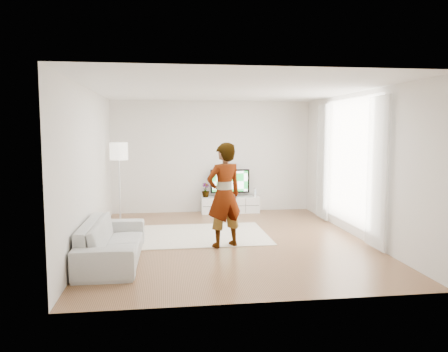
{
  "coord_description": "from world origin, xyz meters",
  "views": [
    {
      "loc": [
        -1.16,
        -7.96,
        2.07
      ],
      "look_at": [
        -0.04,
        0.4,
        1.18
      ],
      "focal_mm": 35.0,
      "sensor_mm": 36.0,
      "label": 1
    }
  ],
  "objects": [
    {
      "name": "wall_left",
      "position": [
        -2.5,
        0.0,
        1.4
      ],
      "size": [
        0.02,
        6.0,
        2.8
      ],
      "primitive_type": "cube",
      "color": "silver",
      "rests_on": "floor"
    },
    {
      "name": "curtain_far",
      "position": [
        2.4,
        1.6,
        1.35
      ],
      "size": [
        0.04,
        0.7,
        2.6
      ],
      "primitive_type": "cube",
      "color": "white",
      "rests_on": "floor"
    },
    {
      "name": "television",
      "position": [
        0.43,
        2.79,
        0.78
      ],
      "size": [
        0.98,
        0.19,
        0.68
      ],
      "color": "black",
      "rests_on": "media_console"
    },
    {
      "name": "curtain_near",
      "position": [
        2.4,
        -1.0,
        1.35
      ],
      "size": [
        0.04,
        0.7,
        2.6
      ],
      "primitive_type": "cube",
      "color": "white",
      "rests_on": "floor"
    },
    {
      "name": "potted_plant",
      "position": [
        -0.19,
        2.77,
        0.59
      ],
      "size": [
        0.26,
        0.26,
        0.35
      ],
      "primitive_type": "imported",
      "rotation": [
        0.0,
        0.0,
        0.36
      ],
      "color": "#3F7238",
      "rests_on": "media_console"
    },
    {
      "name": "wall_front",
      "position": [
        0.0,
        -3.0,
        1.4
      ],
      "size": [
        5.0,
        0.02,
        2.8
      ],
      "primitive_type": "cube",
      "color": "silver",
      "rests_on": "floor"
    },
    {
      "name": "rug",
      "position": [
        -0.56,
        0.49,
        0.01
      ],
      "size": [
        2.73,
        1.96,
        0.01
      ],
      "primitive_type": "cube",
      "rotation": [
        0.0,
        0.0,
        0.0
      ],
      "color": "silver",
      "rests_on": "floor"
    },
    {
      "name": "ceiling",
      "position": [
        0.0,
        0.0,
        2.8
      ],
      "size": [
        6.0,
        6.0,
        0.0
      ],
      "primitive_type": "plane",
      "color": "white",
      "rests_on": "wall_back"
    },
    {
      "name": "player",
      "position": [
        -0.15,
        -0.44,
        0.94
      ],
      "size": [
        0.79,
        0.67,
        1.84
      ],
      "primitive_type": "imported",
      "rotation": [
        0.0,
        0.0,
        3.54
      ],
      "color": "#334772",
      "rests_on": "rug"
    },
    {
      "name": "media_console",
      "position": [
        0.43,
        2.76,
        0.2
      ],
      "size": [
        1.45,
        0.41,
        0.41
      ],
      "color": "white",
      "rests_on": "floor"
    },
    {
      "name": "floor",
      "position": [
        0.0,
        0.0,
        0.0
      ],
      "size": [
        6.0,
        6.0,
        0.0
      ],
      "primitive_type": "plane",
      "color": "#966644",
      "rests_on": "ground"
    },
    {
      "name": "floor_lamp",
      "position": [
        -2.2,
        1.99,
        1.52
      ],
      "size": [
        0.4,
        0.4,
        1.8
      ],
      "color": "silver",
      "rests_on": "floor"
    },
    {
      "name": "window",
      "position": [
        2.48,
        0.3,
        1.45
      ],
      "size": [
        0.01,
        2.6,
        2.5
      ],
      "primitive_type": "cube",
      "color": "white",
      "rests_on": "wall_right"
    },
    {
      "name": "game_console",
      "position": [
        1.06,
        2.76,
        0.51
      ],
      "size": [
        0.05,
        0.15,
        0.2
      ],
      "rotation": [
        0.0,
        0.0,
        -0.04
      ],
      "color": "white",
      "rests_on": "media_console"
    },
    {
      "name": "sofa",
      "position": [
        -2.02,
        -1.02,
        0.32
      ],
      "size": [
        0.9,
        2.23,
        0.65
      ],
      "primitive_type": "imported",
      "rotation": [
        0.0,
        0.0,
        1.56
      ],
      "color": "beige",
      "rests_on": "floor"
    },
    {
      "name": "wall_back",
      "position": [
        0.0,
        3.0,
        1.4
      ],
      "size": [
        5.0,
        0.02,
        2.8
      ],
      "primitive_type": "cube",
      "color": "silver",
      "rests_on": "floor"
    },
    {
      "name": "wall_right",
      "position": [
        2.5,
        0.0,
        1.4
      ],
      "size": [
        0.02,
        6.0,
        2.8
      ],
      "primitive_type": "cube",
      "color": "silver",
      "rests_on": "floor"
    }
  ]
}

